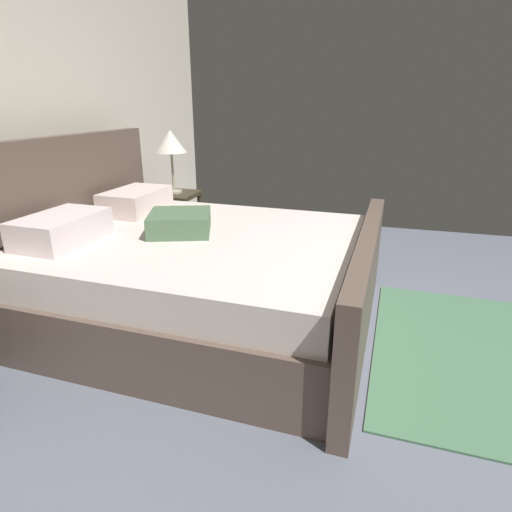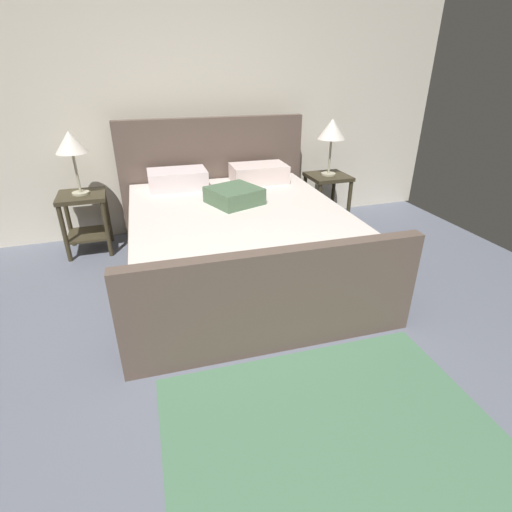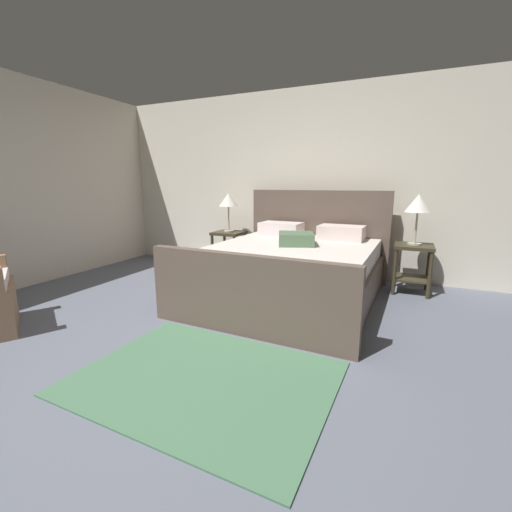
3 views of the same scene
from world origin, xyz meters
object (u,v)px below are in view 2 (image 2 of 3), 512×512
Objects in this scene: bed at (236,236)px; nightstand_right at (327,192)px; table_lamp_left at (71,144)px; table_lamp_right at (332,130)px; nightstand_left at (85,213)px.

bed is 3.91× the size of nightstand_right.
table_lamp_left is at bearing 146.12° from bed.
table_lamp_right is at bearing 31.11° from bed.
nightstand_right is at bearing -2.01° from nightstand_left.
nightstand_left is (-2.60, 0.09, 0.00)m from nightstand_right.
table_lamp_left is (-0.00, 0.00, 0.67)m from nightstand_left.
bed is 3.88× the size of table_lamp_right.
table_lamp_right is (0.00, 0.00, 0.68)m from nightstand_right.
nightstand_right is 1.00× the size of nightstand_left.
nightstand_left is at bearing -71.57° from table_lamp_left.
table_lamp_right is (1.30, 0.78, 0.73)m from bed.
nightstand_left is 1.02× the size of table_lamp_left.
bed is 4.00× the size of table_lamp_left.
table_lamp_right reaches higher than nightstand_left.
table_lamp_left is at bearing 108.43° from nightstand_left.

